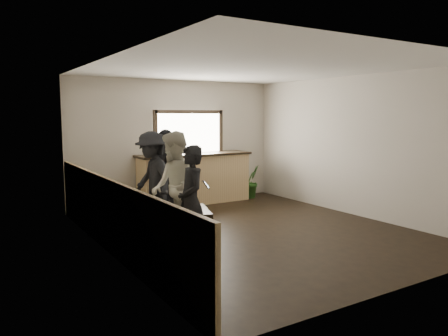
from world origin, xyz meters
TOP-DOWN VIEW (x-y plane):
  - ground at (0.00, 0.00)m, footprint 5.00×6.00m
  - room_shell at (-0.74, 0.00)m, footprint 5.01×6.01m
  - bar_counter at (0.30, 2.70)m, footprint 2.70×0.68m
  - sofa at (-1.99, 0.37)m, footprint 1.10×2.00m
  - coffee_table at (-0.90, 0.48)m, footprint 0.77×1.02m
  - cup_a at (-0.97, 0.72)m, footprint 0.16×0.16m
  - cup_b at (-0.88, 0.34)m, footprint 0.14×0.14m
  - potted_plant at (1.80, 2.55)m, footprint 0.54×0.48m
  - person_a at (-1.54, -0.67)m, footprint 0.51×0.64m
  - person_b at (-1.45, 0.06)m, footprint 0.84×0.99m
  - person_c at (-1.32, 1.26)m, footprint 0.70×1.15m
  - person_d at (-0.79, 1.79)m, footprint 1.07×0.97m

SIDE VIEW (x-z plane):
  - ground at x=0.00m, z-range -0.01..0.01m
  - coffee_table at x=-0.90m, z-range 0.00..0.40m
  - sofa at x=-1.99m, z-range 0.00..0.55m
  - potted_plant at x=1.80m, z-range 0.00..0.81m
  - cup_b at x=-0.88m, z-range 0.40..0.49m
  - cup_a at x=-0.97m, z-range 0.40..0.50m
  - bar_counter at x=0.30m, z-range -0.42..1.71m
  - person_a at x=-1.54m, z-range 0.00..1.60m
  - person_c at x=-1.32m, z-range 0.00..1.73m
  - person_d at x=-0.79m, z-range 0.00..1.74m
  - person_b at x=-1.45m, z-range 0.00..1.77m
  - room_shell at x=-0.74m, z-range 0.07..2.87m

